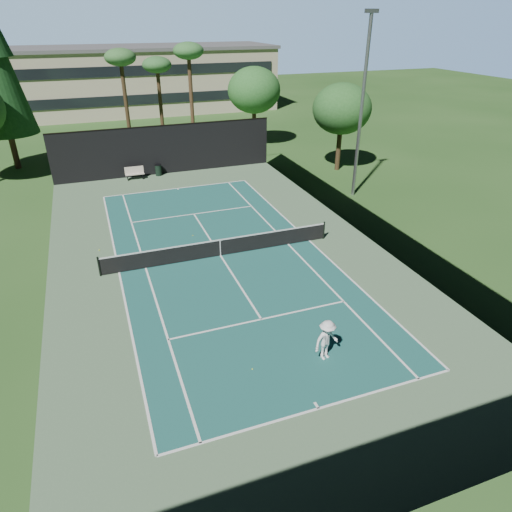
# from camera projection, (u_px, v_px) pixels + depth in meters

# --- Properties ---
(ground) EXTENTS (160.00, 160.00, 0.00)m
(ground) POSITION_uv_depth(u_px,v_px,m) (221.00, 256.00, 25.36)
(ground) COLOR #274F1D
(ground) RESTS_ON ground
(apron_slab) EXTENTS (18.00, 32.00, 0.01)m
(apron_slab) POSITION_uv_depth(u_px,v_px,m) (221.00, 256.00, 25.36)
(apron_slab) COLOR #527250
(apron_slab) RESTS_ON ground
(court_surface) EXTENTS (10.97, 23.77, 0.01)m
(court_surface) POSITION_uv_depth(u_px,v_px,m) (221.00, 256.00, 25.36)
(court_surface) COLOR #1B5851
(court_surface) RESTS_ON ground
(court_lines) EXTENTS (11.07, 23.87, 0.01)m
(court_lines) POSITION_uv_depth(u_px,v_px,m) (221.00, 256.00, 25.35)
(court_lines) COLOR white
(court_lines) RESTS_ON ground
(tennis_net) EXTENTS (12.90, 0.10, 1.10)m
(tennis_net) POSITION_uv_depth(u_px,v_px,m) (220.00, 247.00, 25.10)
(tennis_net) COLOR black
(tennis_net) RESTS_ON ground
(fence) EXTENTS (18.04, 32.05, 4.03)m
(fence) POSITION_uv_depth(u_px,v_px,m) (219.00, 222.00, 24.48)
(fence) COLOR black
(fence) RESTS_ON ground
(player) EXTENTS (1.24, 0.89, 1.73)m
(player) POSITION_uv_depth(u_px,v_px,m) (327.00, 340.00, 17.42)
(player) COLOR white
(player) RESTS_ON ground
(tennis_ball_a) EXTENTS (0.06, 0.06, 0.06)m
(tennis_ball_a) POSITION_uv_depth(u_px,v_px,m) (252.00, 369.00, 17.21)
(tennis_ball_a) COLOR #D3F337
(tennis_ball_a) RESTS_ON ground
(tennis_ball_b) EXTENTS (0.07, 0.07, 0.07)m
(tennis_ball_b) POSITION_uv_depth(u_px,v_px,m) (180.00, 251.00, 25.80)
(tennis_ball_b) COLOR yellow
(tennis_ball_b) RESTS_ON ground
(tennis_ball_c) EXTENTS (0.07, 0.07, 0.07)m
(tennis_ball_c) POSITION_uv_depth(u_px,v_px,m) (193.00, 235.00, 27.64)
(tennis_ball_c) COLOR #BFCE2F
(tennis_ball_c) RESTS_ON ground
(tennis_ball_d) EXTENTS (0.08, 0.08, 0.08)m
(tennis_ball_d) POSITION_uv_depth(u_px,v_px,m) (99.00, 250.00, 25.90)
(tennis_ball_d) COLOR #D3ED36
(tennis_ball_d) RESTS_ON ground
(park_bench) EXTENTS (1.50, 0.45, 1.02)m
(park_bench) POSITION_uv_depth(u_px,v_px,m) (135.00, 173.00, 36.98)
(park_bench) COLOR beige
(park_bench) RESTS_ON ground
(trash_bin) EXTENTS (0.56, 0.56, 0.95)m
(trash_bin) POSITION_uv_depth(u_px,v_px,m) (158.00, 170.00, 37.87)
(trash_bin) COLOR black
(trash_bin) RESTS_ON ground
(palm_a) EXTENTS (2.80, 2.80, 9.32)m
(palm_a) POSITION_uv_depth(u_px,v_px,m) (121.00, 61.00, 40.83)
(palm_a) COLOR #42301C
(palm_a) RESTS_ON ground
(palm_b) EXTENTS (2.80, 2.80, 8.42)m
(palm_b) POSITION_uv_depth(u_px,v_px,m) (157.00, 68.00, 43.95)
(palm_b) COLOR #46311E
(palm_b) RESTS_ON ground
(palm_c) EXTENTS (2.80, 2.80, 9.77)m
(palm_c) POSITION_uv_depth(u_px,v_px,m) (189.00, 55.00, 41.64)
(palm_c) COLOR #4F3622
(palm_c) RESTS_ON ground
(decid_tree_a) EXTENTS (5.12, 5.12, 7.62)m
(decid_tree_a) POSITION_uv_depth(u_px,v_px,m) (254.00, 90.00, 44.13)
(decid_tree_a) COLOR #3F2C1B
(decid_tree_a) RESTS_ON ground
(decid_tree_b) EXTENTS (4.80, 4.80, 7.14)m
(decid_tree_b) POSITION_uv_depth(u_px,v_px,m) (342.00, 109.00, 37.21)
(decid_tree_b) COLOR #46341E
(decid_tree_b) RESTS_ON ground
(campus_building) EXTENTS (40.50, 12.50, 8.30)m
(campus_building) POSITION_uv_depth(u_px,v_px,m) (124.00, 79.00, 61.54)
(campus_building) COLOR #BFB394
(campus_building) RESTS_ON ground
(light_pole) EXTENTS (0.90, 0.25, 12.22)m
(light_pole) POSITION_uv_depth(u_px,v_px,m) (362.00, 105.00, 30.98)
(light_pole) COLOR gray
(light_pole) RESTS_ON ground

